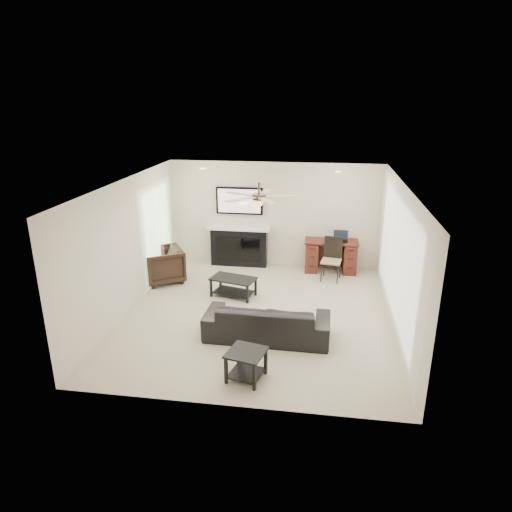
# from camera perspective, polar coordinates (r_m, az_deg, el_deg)

# --- Properties ---
(room_shell) EXTENTS (5.50, 5.54, 2.52)m
(room_shell) POSITION_cam_1_polar(r_m,az_deg,el_deg) (8.19, 1.63, 3.47)
(room_shell) COLOR beige
(room_shell) RESTS_ON ground
(sofa) EXTENTS (2.14, 0.86, 0.62)m
(sofa) POSITION_cam_1_polar(r_m,az_deg,el_deg) (7.84, 1.39, -8.12)
(sofa) COLOR black
(sofa) RESTS_ON ground
(armchair) EXTENTS (1.16, 1.15, 0.77)m
(armchair) POSITION_cam_1_polar(r_m,az_deg,el_deg) (10.31, -11.57, -1.12)
(armchair) COLOR black
(armchair) RESTS_ON ground
(coffee_table) EXTENTS (1.00, 0.71, 0.40)m
(coffee_table) POSITION_cam_1_polar(r_m,az_deg,el_deg) (9.44, -2.84, -3.89)
(coffee_table) COLOR black
(coffee_table) RESTS_ON ground
(end_table_near) EXTENTS (0.63, 0.63, 0.45)m
(end_table_near) POSITION_cam_1_polar(r_m,az_deg,el_deg) (6.83, -1.23, -13.47)
(end_table_near) COLOR black
(end_table_near) RESTS_ON ground
(end_table_left) EXTENTS (0.60, 0.60, 0.45)m
(end_table_left) POSITION_cam_1_polar(r_m,az_deg,el_deg) (9.67, -16.65, -3.98)
(end_table_left) COLOR black
(end_table_left) RESTS_ON ground
(fireplace_unit) EXTENTS (1.52, 0.34, 1.91)m
(fireplace_unit) POSITION_cam_1_polar(r_m,az_deg,el_deg) (10.92, -2.16, 3.58)
(fireplace_unit) COLOR black
(fireplace_unit) RESTS_ON ground
(desk) EXTENTS (1.22, 0.56, 0.76)m
(desk) POSITION_cam_1_polar(r_m,az_deg,el_deg) (10.83, 9.34, 0.00)
(desk) COLOR #401710
(desk) RESTS_ON ground
(desk_chair) EXTENTS (0.49, 0.50, 0.97)m
(desk_chair) POSITION_cam_1_polar(r_m,az_deg,el_deg) (10.28, 9.39, -0.45)
(desk_chair) COLOR black
(desk_chair) RESTS_ON ground
(laptop) EXTENTS (0.33, 0.24, 0.23)m
(laptop) POSITION_cam_1_polar(r_m,az_deg,el_deg) (10.67, 10.56, 2.42)
(laptop) COLOR black
(laptop) RESTS_ON desk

